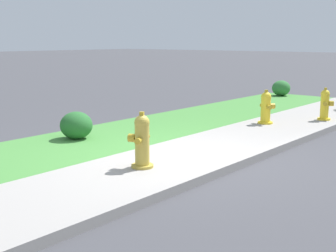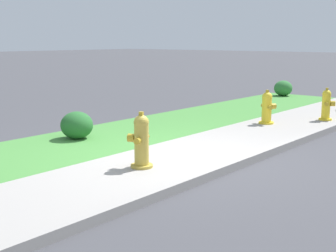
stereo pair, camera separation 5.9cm
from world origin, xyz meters
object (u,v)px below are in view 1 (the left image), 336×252
Objects in this scene: fire_hydrant_across_street at (325,105)px; fire_hydrant_by_grass_verge at (266,108)px; fire_hydrant_mid_block at (142,141)px; shrub_bush_mid_verge at (281,88)px; shrub_bush_near_lamp at (76,125)px.

fire_hydrant_across_street is 1.00× the size of fire_hydrant_by_grass_verge.
fire_hydrant_across_street is at bearing -25.04° from fire_hydrant_mid_block.
shrub_bush_mid_verge is 0.99× the size of shrub_bush_near_lamp.
fire_hydrant_across_street is 4.69m from shrub_bush_mid_verge.
fire_hydrant_by_grass_verge reaches higher than shrub_bush_near_lamp.
fire_hydrant_mid_block is 2.39m from shrub_bush_near_lamp.
fire_hydrant_by_grass_verge is (-1.26, 0.81, -0.00)m from fire_hydrant_across_street.
fire_hydrant_across_street reaches higher than shrub_bush_mid_verge.
fire_hydrant_across_street reaches higher than shrub_bush_near_lamp.
fire_hydrant_mid_block is 9.58m from shrub_bush_mid_verge.
shrub_bush_mid_verge is (3.70, 2.88, -0.11)m from fire_hydrant_across_street.
fire_hydrant_by_grass_verge is at bearing -57.74° from fire_hydrant_across_street.
fire_hydrant_mid_block reaches higher than fire_hydrant_across_street.
shrub_bush_mid_verge is at bearing 0.77° from shrub_bush_near_lamp.
fire_hydrant_across_street is 5.60m from fire_hydrant_mid_block.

